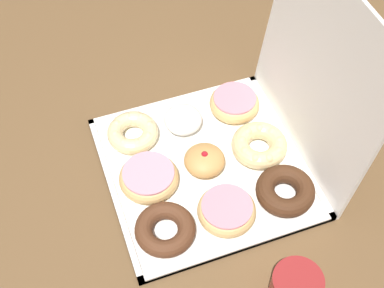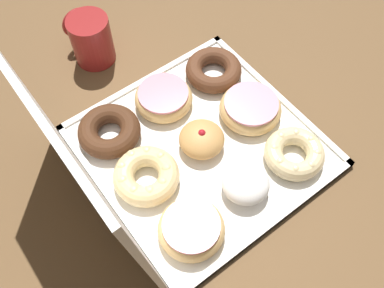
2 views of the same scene
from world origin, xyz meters
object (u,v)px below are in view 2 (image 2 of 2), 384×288
at_px(donut_box, 201,147).
at_px(pink_frosted_donut_6, 191,229).
at_px(chocolate_cake_ring_donut_8, 109,131).
at_px(jelly_filled_donut_4, 203,138).
at_px(pink_frosted_donut_1, 252,109).
at_px(pink_frosted_donut_5, 164,97).
at_px(powdered_filled_donut_3, 246,183).
at_px(coffee_mug, 91,38).
at_px(cruller_donut_0, 294,153).
at_px(chocolate_cake_ring_donut_2, 214,70).
at_px(cruller_donut_7, 145,174).

xyz_separation_m(donut_box, pink_frosted_donut_6, (-0.13, 0.12, 0.03)).
xyz_separation_m(pink_frosted_donut_6, chocolate_cake_ring_donut_8, (0.25, 0.01, -0.00)).
bearing_deg(jelly_filled_donut_4, pink_frosted_donut_1, -92.07).
relative_size(pink_frosted_donut_5, pink_frosted_donut_6, 1.03).
distance_m(powdered_filled_donut_3, coffee_mug, 0.45).
height_order(cruller_donut_0, powdered_filled_donut_3, powdered_filled_donut_3).
bearing_deg(cruller_donut_0, chocolate_cake_ring_donut_2, -1.49).
height_order(powdered_filled_donut_3, pink_frosted_donut_6, powdered_filled_donut_3).
distance_m(donut_box, coffee_mug, 0.33).
height_order(pink_frosted_donut_1, powdered_filled_donut_3, powdered_filled_donut_3).
relative_size(donut_box, cruller_donut_0, 3.63).
distance_m(donut_box, pink_frosted_donut_6, 0.17).
height_order(pink_frosted_donut_6, cruller_donut_7, same).
height_order(cruller_donut_7, coffee_mug, coffee_mug).
height_order(cruller_donut_0, chocolate_cake_ring_donut_2, cruller_donut_0).
bearing_deg(cruller_donut_7, chocolate_cake_ring_donut_2, -64.88).
bearing_deg(cruller_donut_7, pink_frosted_donut_5, -46.56).
xyz_separation_m(donut_box, pink_frosted_donut_1, (-0.00, -0.12, 0.02)).
bearing_deg(donut_box, cruller_donut_7, 87.93).
bearing_deg(pink_frosted_donut_1, coffee_mug, 26.15).
bearing_deg(chocolate_cake_ring_donut_8, donut_box, -133.66).
height_order(cruller_donut_0, pink_frosted_donut_1, pink_frosted_donut_1).
height_order(powdered_filled_donut_3, chocolate_cake_ring_donut_8, powdered_filled_donut_3).
relative_size(cruller_donut_0, pink_frosted_donut_5, 0.96).
height_order(cruller_donut_0, pink_frosted_donut_5, same).
bearing_deg(pink_frosted_donut_5, powdered_filled_donut_3, -179.00).
height_order(pink_frosted_donut_1, cruller_donut_7, cruller_donut_7).
relative_size(cruller_donut_0, pink_frosted_donut_1, 0.91).
relative_size(pink_frosted_donut_6, chocolate_cake_ring_donut_8, 0.94).
relative_size(jelly_filled_donut_4, cruller_donut_7, 0.72).
relative_size(cruller_donut_0, cruller_donut_7, 0.93).
height_order(pink_frosted_donut_1, coffee_mug, coffee_mug).
bearing_deg(pink_frosted_donut_6, powdered_filled_donut_3, -86.17).
height_order(pink_frosted_donut_1, jelly_filled_donut_4, jelly_filled_donut_4).
relative_size(pink_frosted_donut_1, pink_frosted_donut_6, 1.08).
bearing_deg(cruller_donut_0, chocolate_cake_ring_donut_8, 45.02).
relative_size(powdered_filled_donut_3, chocolate_cake_ring_donut_8, 0.70).
height_order(pink_frosted_donut_5, chocolate_cake_ring_donut_8, chocolate_cake_ring_donut_8).
distance_m(pink_frosted_donut_6, cruller_donut_7, 0.13).
height_order(pink_frosted_donut_1, chocolate_cake_ring_donut_8, same).
bearing_deg(chocolate_cake_ring_donut_8, cruller_donut_7, -178.59).
xyz_separation_m(cruller_donut_0, pink_frosted_donut_6, (-0.00, 0.24, 0.00)).
bearing_deg(donut_box, coffee_mug, 7.34).
xyz_separation_m(pink_frosted_donut_1, pink_frosted_donut_5, (0.13, 0.12, -0.00)).
bearing_deg(pink_frosted_donut_1, pink_frosted_donut_6, 117.17).
distance_m(powdered_filled_donut_3, chocolate_cake_ring_donut_8, 0.27).
height_order(chocolate_cake_ring_donut_8, coffee_mug, coffee_mug).
height_order(pink_frosted_donut_6, chocolate_cake_ring_donut_8, pink_frosted_donut_6).
bearing_deg(pink_frosted_donut_1, powdered_filled_donut_3, 135.06).
bearing_deg(powdered_filled_donut_3, coffee_mug, 6.15).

